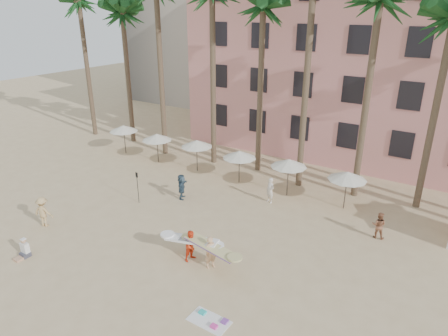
% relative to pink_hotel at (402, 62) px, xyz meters
% --- Properties ---
extents(ground, '(120.00, 120.00, 0.00)m').
position_rel_pink_hotel_xyz_m(ground, '(-7.00, -26.00, -8.00)').
color(ground, '#D1B789').
rests_on(ground, ground).
extents(pink_hotel, '(35.00, 14.00, 16.00)m').
position_rel_pink_hotel_xyz_m(pink_hotel, '(0.00, 0.00, 0.00)').
color(pink_hotel, pink).
rests_on(pink_hotel, ground).
extents(umbrella_row, '(22.50, 2.70, 2.73)m').
position_rel_pink_hotel_xyz_m(umbrella_row, '(-10.00, -13.50, -5.67)').
color(umbrella_row, '#332B23').
rests_on(umbrella_row, ground).
extents(beach_towel, '(1.82, 1.03, 0.14)m').
position_rel_pink_hotel_xyz_m(beach_towel, '(-1.63, -26.60, -7.97)').
color(beach_towel, white).
rests_on(beach_towel, ground).
extents(carrier_yellow, '(3.07, 1.03, 1.76)m').
position_rel_pink_hotel_xyz_m(carrier_yellow, '(-3.75, -23.46, -7.01)').
color(carrier_yellow, '#E4AF80').
rests_on(carrier_yellow, ground).
extents(carrier_white, '(2.94, 1.28, 1.71)m').
position_rel_pink_hotel_xyz_m(carrier_white, '(-4.98, -23.43, -7.08)').
color(carrier_white, '#FB411A').
rests_on(carrier_white, ground).
extents(beachgoers, '(18.47, 11.04, 1.89)m').
position_rel_pink_hotel_xyz_m(beachgoers, '(-8.87, -20.06, -7.10)').
color(beachgoers, tan).
rests_on(beachgoers, ground).
extents(paddle, '(0.18, 0.04, 2.23)m').
position_rel_pink_hotel_xyz_m(paddle, '(-12.00, -20.12, -6.59)').
color(paddle, black).
rests_on(paddle, ground).
extents(seated_man, '(0.47, 0.82, 1.07)m').
position_rel_pink_hotel_xyz_m(seated_man, '(-12.64, -28.08, -7.63)').
color(seated_man, '#3F3F4C').
rests_on(seated_man, ground).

